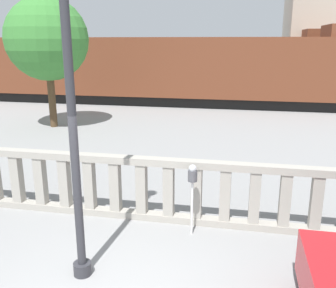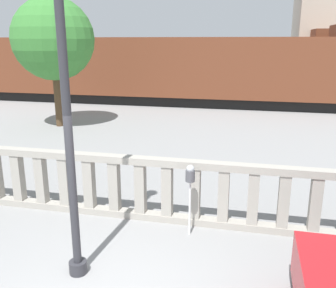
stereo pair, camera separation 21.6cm
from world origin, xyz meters
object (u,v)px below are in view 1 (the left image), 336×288
(lamppost, at_px, (67,43))
(train_near, at_px, (166,69))
(train_far, at_px, (204,65))
(tree_left, at_px, (47,39))
(parking_meter, at_px, (193,179))

(lamppost, xyz_separation_m, train_near, (-2.08, 16.31, -1.53))
(train_near, bearing_deg, lamppost, -82.73)
(train_far, relative_size, tree_left, 3.53)
(parking_meter, height_order, train_far, train_far)
(train_near, relative_size, tree_left, 4.41)
(parking_meter, xyz_separation_m, train_near, (-3.56, 14.73, 0.84))
(parking_meter, distance_m, train_far, 19.67)
(lamppost, relative_size, parking_meter, 4.79)
(train_near, bearing_deg, train_far, 70.84)
(parking_meter, height_order, tree_left, tree_left)
(lamppost, distance_m, tree_left, 10.95)
(parking_meter, distance_m, train_near, 15.18)
(lamppost, xyz_separation_m, parking_meter, (1.48, 1.58, -2.37))
(lamppost, distance_m, train_near, 16.51)
(train_near, distance_m, train_far, 5.11)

